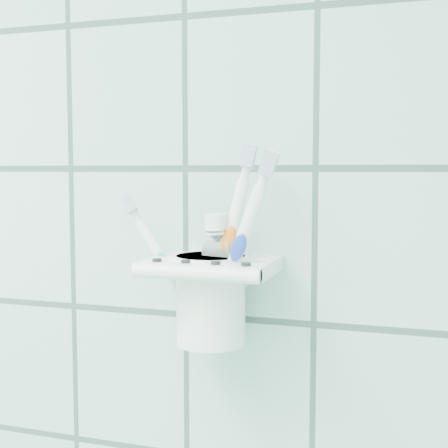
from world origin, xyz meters
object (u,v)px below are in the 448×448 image
object	(u,v)px
cup	(211,296)
toothbrush_pink	(206,253)
toothbrush_orange	(206,239)
toothbrush_blue	(207,239)
toothpaste_tube	(222,266)
holder_bracket	(212,267)

from	to	relation	value
cup	toothbrush_pink	size ratio (longest dim) A/B	0.56
cup	toothbrush_pink	bearing A→B (deg)	162.20
cup	toothbrush_orange	distance (m)	0.07
toothbrush_blue	toothpaste_tube	size ratio (longest dim) A/B	1.58
holder_bracket	toothbrush_pink	xyz separation A→B (m)	(-0.01, 0.01, 0.01)
toothbrush_orange	cup	bearing A→B (deg)	81.90
cup	toothbrush_orange	world-z (taller)	toothbrush_orange
toothpaste_tube	toothbrush_blue	bearing A→B (deg)	-111.63
toothbrush_pink	toothpaste_tube	bearing A→B (deg)	-16.29
holder_bracket	cup	xyz separation A→B (m)	(-0.00, 0.00, -0.03)
holder_bracket	cup	bearing A→B (deg)	126.68
cup	toothpaste_tube	world-z (taller)	toothpaste_tube
cup	toothpaste_tube	size ratio (longest dim) A/B	0.72
toothbrush_orange	toothbrush_pink	bearing A→B (deg)	104.05
toothbrush_pink	toothbrush_blue	distance (m)	0.02
toothpaste_tube	holder_bracket	bearing A→B (deg)	-117.15
toothbrush_pink	toothbrush_orange	distance (m)	0.02
toothbrush_orange	toothpaste_tube	size ratio (longest dim) A/B	1.57
holder_bracket	cup	size ratio (longest dim) A/B	1.39
toothbrush_pink	toothpaste_tube	world-z (taller)	toothbrush_pink
holder_bracket	cup	distance (m)	0.03
holder_bracket	toothbrush_blue	distance (m)	0.03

